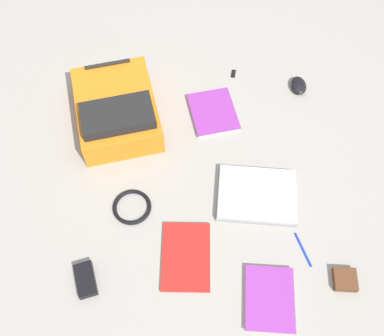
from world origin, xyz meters
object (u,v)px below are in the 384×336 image
object	(u,v)px
cable_coil	(132,207)
pen_black	(303,249)
power_brick	(86,280)
book_comic	(213,112)
backpack	(117,110)
usb_stick	(233,73)
computer_mouse	(299,85)
book_red	(270,299)
earbud_pouch	(345,280)
book_blue	(186,257)
laptop	(257,195)

from	to	relation	value
cable_coil	pen_black	xyz separation A→B (m)	(0.63, -0.22, -0.00)
power_brick	pen_black	bearing A→B (deg)	4.06
cable_coil	pen_black	size ratio (longest dim) A/B	1.10
book_comic	power_brick	size ratio (longest dim) A/B	2.09
backpack	cable_coil	world-z (taller)	backpack
cable_coil	usb_stick	world-z (taller)	cable_coil
book_comic	computer_mouse	xyz separation A→B (m)	(0.40, 0.12, 0.01)
power_brick	backpack	bearing A→B (deg)	80.71
backpack	book_red	bearing A→B (deg)	-57.19
computer_mouse	earbud_pouch	distance (m)	0.89
cable_coil	pen_black	bearing A→B (deg)	-19.27
book_blue	power_brick	xyz separation A→B (m)	(-0.36, -0.06, 0.01)
backpack	computer_mouse	size ratio (longest dim) A/B	4.66
book_red	usb_stick	xyz separation A→B (m)	(0.00, 1.05, -0.01)
book_comic	cable_coil	distance (m)	0.56
computer_mouse	pen_black	world-z (taller)	computer_mouse
cable_coil	usb_stick	distance (m)	0.81
book_blue	usb_stick	world-z (taller)	book_blue
computer_mouse	cable_coil	distance (m)	0.94
computer_mouse	usb_stick	bearing A→B (deg)	161.57
book_red	book_blue	bearing A→B (deg)	147.81
book_comic	laptop	bearing A→B (deg)	-72.64
backpack	laptop	bearing A→B (deg)	-37.38
power_brick	usb_stick	bearing A→B (deg)	55.27
book_blue	computer_mouse	world-z (taller)	computer_mouse
backpack	pen_black	world-z (taller)	backpack
book_red	pen_black	bearing A→B (deg)	48.13
computer_mouse	power_brick	world-z (taller)	computer_mouse
laptop	book_comic	xyz separation A→B (m)	(-0.13, 0.42, -0.01)
computer_mouse	cable_coil	size ratio (longest dim) A/B	0.68
laptop	power_brick	size ratio (longest dim) A/B	2.78
backpack	book_red	world-z (taller)	backpack
book_red	laptop	bearing A→B (deg)	87.84
backpack	power_brick	xyz separation A→B (m)	(-0.12, -0.70, -0.06)
laptop	power_brick	world-z (taller)	laptop
laptop	power_brick	xyz separation A→B (m)	(-0.66, -0.29, -0.00)
laptop	usb_stick	size ratio (longest dim) A/B	7.44
cable_coil	book_comic	bearing A→B (deg)	50.07
book_comic	pen_black	size ratio (longest dim) A/B	1.87
computer_mouse	usb_stick	size ratio (longest dim) A/B	2.24
backpack	book_comic	distance (m)	0.42
book_blue	book_red	size ratio (longest dim) A/B	1.11
backpack	book_blue	bearing A→B (deg)	-68.92
power_brick	usb_stick	size ratio (longest dim) A/B	2.68
backpack	cable_coil	distance (m)	0.43
book_comic	computer_mouse	bearing A→B (deg)	16.17
backpack	usb_stick	distance (m)	0.58
laptop	computer_mouse	bearing A→B (deg)	63.28
cable_coil	earbud_pouch	bearing A→B (deg)	-24.67
computer_mouse	pen_black	size ratio (longest dim) A/B	0.75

